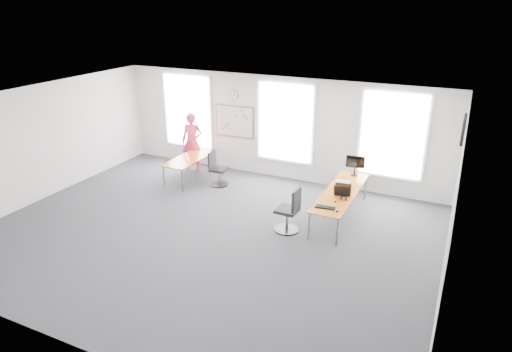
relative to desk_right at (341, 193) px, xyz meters
The scene contains 24 objects.
floor 3.33m from the desk_right, 140.37° to the right, with size 10.00×10.00×0.00m, color #2A2A30.
ceiling 4.02m from the desk_right, 140.37° to the right, with size 10.00×10.00×0.00m, color silver.
wall_back 3.28m from the desk_right, 142.62° to the left, with size 10.00×10.00×0.00m, color silver.
wall_front 6.63m from the desk_right, 112.45° to the right, with size 10.00×10.00×0.00m, color silver.
wall_left 7.84m from the desk_right, 164.52° to the right, with size 10.00×10.00×0.00m, color silver.
wall_right 3.35m from the desk_right, 39.91° to the right, with size 10.00×10.00×0.00m, color silver.
window_left 5.92m from the desk_right, 161.08° to the left, with size 1.60×0.06×2.20m, color silver.
window_mid 3.09m from the desk_right, 139.51° to the left, with size 1.60×0.06×2.20m, color silver.
window_right 2.30m from the desk_right, 67.38° to the left, with size 1.60×0.06×2.20m, color silver.
desk_right is the anchor object (origin of this frame).
desk_left 4.72m from the desk_right, behind, with size 0.74×1.86×0.68m.
chair_right 1.45m from the desk_right, 126.47° to the right, with size 0.57×0.57×1.07m.
chair_left 3.80m from the desk_right, behind, with size 0.53×0.53×1.00m.
person 5.24m from the desk_right, 165.11° to the left, with size 0.66×0.43×1.80m, color #E02F5C.
whiteboard 4.39m from the desk_right, 153.93° to the left, with size 1.20×0.03×0.90m, color silver.
wall_clock 4.63m from the desk_right, 153.93° to the left, with size 0.30×0.30×0.04m, color gray.
tv 3.09m from the desk_right, 20.67° to the left, with size 0.06×0.90×0.55m, color black.
keyboard 1.04m from the desk_right, 94.00° to the right, with size 0.46×0.16×0.02m, color black.
mouse 1.15m from the desk_right, 78.45° to the right, with size 0.06×0.10×0.04m, color black.
lens_cap 0.64m from the desk_right, 85.47° to the right, with size 0.06×0.06×0.01m, color black.
headphones 0.51m from the desk_right, 68.40° to the right, with size 0.17×0.09×0.10m.
laptop_sleeve 0.33m from the desk_right, 68.34° to the right, with size 0.38×0.24×0.30m.
paper_stack 0.40m from the desk_right, 100.04° to the left, with size 0.35×0.26×0.12m, color beige.
monitor 1.26m from the desk_right, 88.62° to the left, with size 0.48×0.20×0.54m.
Camera 1 is at (4.95, -7.88, 5.04)m, focal length 32.00 mm.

